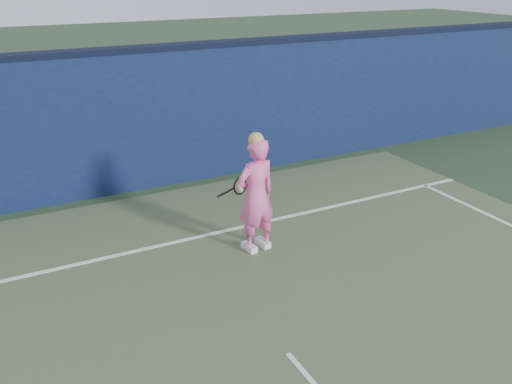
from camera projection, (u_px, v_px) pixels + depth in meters
backstop_wall at (137, 122)px, 9.89m from camera, size 24.00×0.40×2.50m
wall_cap at (131, 49)px, 9.39m from camera, size 24.00×0.42×0.10m
player at (256, 195)px, 7.73m from camera, size 0.67×0.49×1.79m
racket at (238, 187)px, 8.05m from camera, size 0.51×0.13×0.27m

